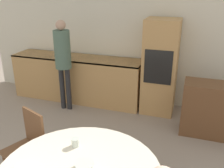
% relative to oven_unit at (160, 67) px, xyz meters
% --- Properties ---
extents(wall_back, '(6.87, 0.05, 2.60)m').
position_rel_oven_unit_xyz_m(wall_back, '(-0.45, 0.34, 0.43)').
color(wall_back, beige).
rests_on(wall_back, ground_plane).
extents(kitchen_counter, '(2.70, 0.60, 0.92)m').
position_rel_oven_unit_xyz_m(kitchen_counter, '(-1.69, -0.01, -0.40)').
color(kitchen_counter, tan).
rests_on(kitchen_counter, ground_plane).
extents(oven_unit, '(0.60, 0.59, 1.74)m').
position_rel_oven_unit_xyz_m(oven_unit, '(0.00, 0.00, 0.00)').
color(oven_unit, tan).
rests_on(oven_unit, ground_plane).
extents(sideboard, '(1.09, 0.45, 0.87)m').
position_rel_oven_unit_xyz_m(sideboard, '(1.01, -0.57, -0.44)').
color(sideboard, brown).
rests_on(sideboard, ground_plane).
extents(chair_far_left, '(0.52, 0.52, 0.90)m').
position_rel_oven_unit_xyz_m(chair_far_left, '(-1.19, -2.35, -0.36)').
color(chair_far_left, brown).
rests_on(chair_far_left, ground_plane).
extents(person_standing, '(0.30, 0.30, 1.71)m').
position_rel_oven_unit_xyz_m(person_standing, '(-1.71, -0.49, 0.20)').
color(person_standing, '#262628').
rests_on(person_standing, ground_plane).
extents(cup, '(0.08, 0.08, 0.09)m').
position_rel_oven_unit_xyz_m(cup, '(-0.49, -2.48, -0.10)').
color(cup, silver).
rests_on(cup, dining_table).
extents(bowl_near, '(0.13, 0.13, 0.04)m').
position_rel_oven_unit_xyz_m(bowl_near, '(-0.79, -2.95, -0.13)').
color(bowl_near, white).
rests_on(bowl_near, dining_table).
extents(bowl_centre, '(0.17, 0.17, 0.05)m').
position_rel_oven_unit_xyz_m(bowl_centre, '(-0.27, -2.76, -0.12)').
color(bowl_centre, silver).
rests_on(bowl_centre, dining_table).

